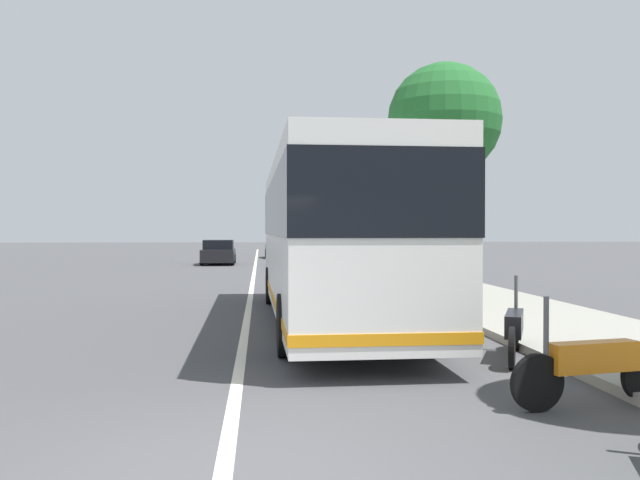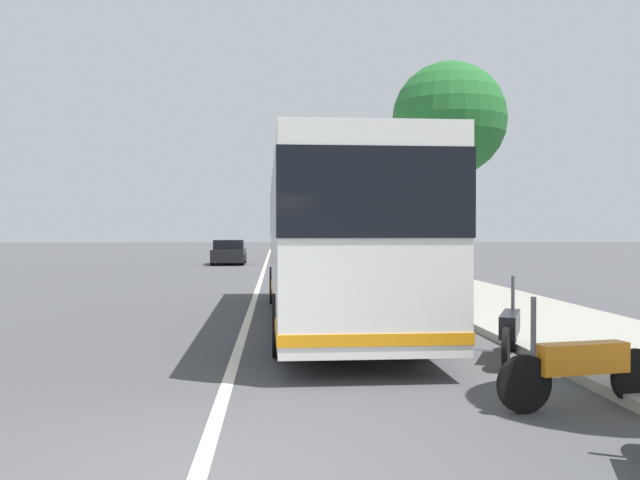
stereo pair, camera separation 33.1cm
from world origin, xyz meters
The scene contains 9 objects.
ground_plane centered at (0.00, 0.00, 0.00)m, with size 220.00×220.00×0.00m, color #424244.
sidewalk_curb centered at (10.00, -6.35, 0.07)m, with size 110.00×3.60×0.14m, color gray.
lane_divider_line centered at (10.00, 0.00, 0.00)m, with size 110.00×0.16×0.01m, color silver.
coach_bus centered at (8.87, -1.82, 1.99)m, with size 11.93×2.75×3.42m.
motorcycle_angled centered at (1.79, -4.03, 0.47)m, with size 0.47×2.06×1.27m.
motorcycle_far_end centered at (4.57, -4.23, 0.47)m, with size 2.03×0.96×1.26m.
car_far_distant centered at (42.98, -1.64, 0.70)m, with size 4.66×1.99×1.47m.
car_oncoming centered at (33.99, 2.18, 0.68)m, with size 4.24×1.98×1.45m.
roadside_tree_mid_block centered at (13.22, -5.59, 5.17)m, with size 3.27×3.27×6.82m.
Camera 1 is at (-5.25, -0.31, 1.99)m, focal length 36.73 mm.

